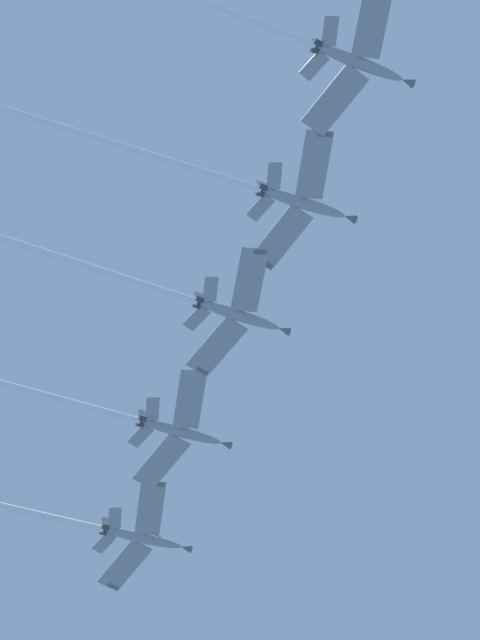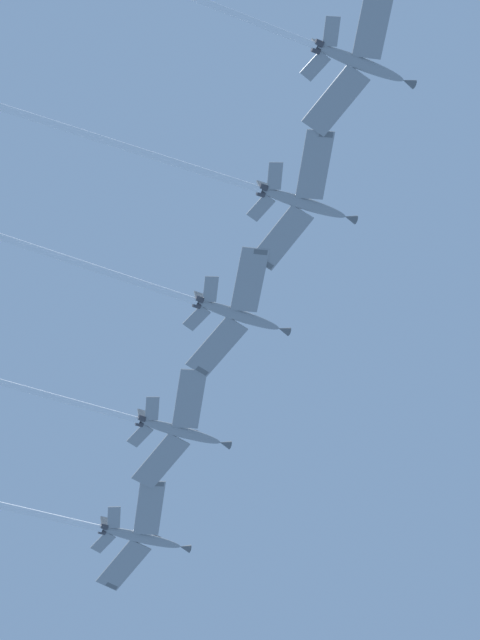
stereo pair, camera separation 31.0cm
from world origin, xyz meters
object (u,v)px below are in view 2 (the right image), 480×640
object	(u,v)px
jet_centre	(159,289)
jet_far_right	(277,30)
jet_inner_left	(98,409)
jet_inner_right	(233,181)
jet_far_left	(52,517)

from	to	relation	value
jet_centre	jet_far_right	size ratio (longest dim) A/B	0.94
jet_inner_left	jet_inner_right	xyz separation A→B (m)	(-10.88, -35.24, 0.37)
jet_far_left	jet_centre	xyz separation A→B (m)	(-14.56, -35.65, -0.40)
jet_far_left	jet_inner_right	size ratio (longest dim) A/B	1.12
jet_far_left	jet_far_right	bearing A→B (deg)	-112.47
jet_inner_left	jet_centre	bearing A→B (deg)	-110.46
jet_far_left	jet_centre	distance (m)	38.51
jet_centre	jet_inner_left	bearing A→B (deg)	69.54
jet_far_left	jet_centre	size ratio (longest dim) A/B	1.03
jet_far_right	jet_far_left	bearing A→B (deg)	67.53
jet_inner_left	jet_centre	size ratio (longest dim) A/B	1.06
jet_far_left	jet_centre	world-z (taller)	jet_far_left
jet_inner_left	jet_centre	distance (m)	19.60
jet_far_left	jet_far_right	world-z (taller)	jet_far_left
jet_inner_right	jet_far_left	bearing A→B (deg)	70.50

